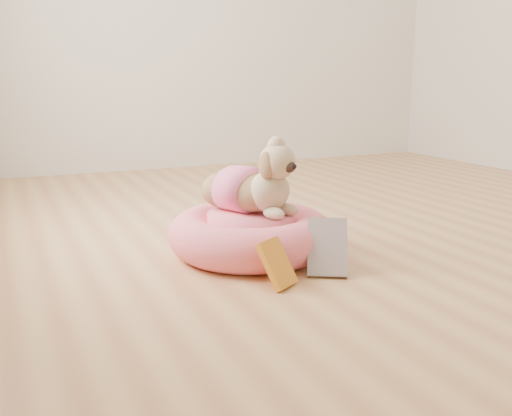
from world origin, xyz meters
name	(u,v)px	position (x,y,z in m)	size (l,w,h in m)	color
floor	(379,228)	(0.00, 0.00, 0.00)	(4.50, 4.50, 0.00)	tan
pet_bed	(251,234)	(-0.74, -0.12, 0.08)	(0.68, 0.68, 0.17)	#FE6381
dog	(253,173)	(-0.72, -0.10, 0.34)	(0.31, 0.44, 0.32)	brown
book_yellow	(277,264)	(-0.81, -0.50, 0.08)	(0.12, 0.02, 0.18)	gold
book_white	(327,247)	(-0.57, -0.45, 0.10)	(0.15, 0.02, 0.23)	white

